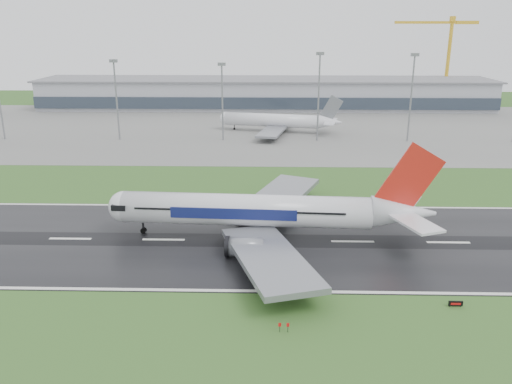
{
  "coord_description": "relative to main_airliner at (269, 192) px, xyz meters",
  "views": [
    {
      "loc": [
        2.17,
        -100.97,
        43.54
      ],
      "look_at": [
        -0.66,
        12.0,
        7.0
      ],
      "focal_mm": 36.38,
      "sensor_mm": 36.0,
      "label": 1
    }
  ],
  "objects": [
    {
      "name": "main_airliner",
      "position": [
        0.0,
        0.0,
        0.0
      ],
      "size": [
        72.67,
        69.58,
        20.37
      ],
      "primitive_type": null,
      "rotation": [
        0.0,
        0.0,
        -0.06
      ],
      "color": "silver",
      "rests_on": "runway"
    },
    {
      "name": "floodmast_3",
      "position": [
        18.93,
        98.04,
        6.05
      ],
      "size": [
        0.64,
        0.64,
        32.67
      ],
      "primitive_type": "cylinder",
      "color": "gray",
      "rests_on": "ground"
    },
    {
      "name": "floodmast_2",
      "position": [
        -18.14,
        98.04,
        4.07
      ],
      "size": [
        0.64,
        0.64,
        28.72
      ],
      "primitive_type": "cylinder",
      "color": "gray",
      "rests_on": "ground"
    },
    {
      "name": "ground",
      "position": [
        -2.26,
        -1.96,
        -10.29
      ],
      "size": [
        520.0,
        520.0,
        0.0
      ],
      "primitive_type": "plane",
      "color": "#2B531E",
      "rests_on": "ground"
    },
    {
      "name": "terminal",
      "position": [
        -2.26,
        183.04,
        -2.79
      ],
      "size": [
        240.0,
        36.0,
        15.0
      ],
      "primitive_type": "cube",
      "color": "#9698A1",
      "rests_on": "ground"
    },
    {
      "name": "runway",
      "position": [
        -2.26,
        -1.96,
        -10.24
      ],
      "size": [
        400.0,
        45.0,
        0.1
      ],
      "primitive_type": "cube",
      "color": "black",
      "rests_on": "ground"
    },
    {
      "name": "tower_crane",
      "position": [
        99.96,
        198.04,
        13.55
      ],
      "size": [
        48.31,
        11.01,
        47.67
      ],
      "primitive_type": null,
      "rotation": [
        0.0,
        0.0,
        0.17
      ],
      "color": "gold",
      "rests_on": "ground"
    },
    {
      "name": "apron",
      "position": [
        -2.26,
        123.04,
        -10.25
      ],
      "size": [
        400.0,
        130.0,
        0.08
      ],
      "primitive_type": "cube",
      "color": "slate",
      "rests_on": "ground"
    },
    {
      "name": "runway_sign",
      "position": [
        30.36,
        -27.99,
        -9.77
      ],
      "size": [
        2.29,
        0.86,
        1.04
      ],
      "primitive_type": null,
      "rotation": [
        0.0,
        0.0,
        -0.27
      ],
      "color": "black",
      "rests_on": "ground"
    },
    {
      "name": "floodmast_4",
      "position": [
        54.24,
        98.04,
        5.86
      ],
      "size": [
        0.64,
        0.64,
        32.29
      ],
      "primitive_type": "cylinder",
      "color": "gray",
      "rests_on": "ground"
    },
    {
      "name": "parked_airliner",
      "position": [
        3.39,
        115.11,
        -2.38
      ],
      "size": [
        62.69,
        59.86,
        15.66
      ],
      "primitive_type": null,
      "rotation": [
        0.0,
        0.0,
        -0.21
      ],
      "color": "silver",
      "rests_on": "apron"
    },
    {
      "name": "floodmast_1",
      "position": [
        -59.33,
        98.04,
        4.66
      ],
      "size": [
        0.64,
        0.64,
        29.88
      ],
      "primitive_type": "cylinder",
      "color": "gray",
      "rests_on": "ground"
    }
  ]
}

